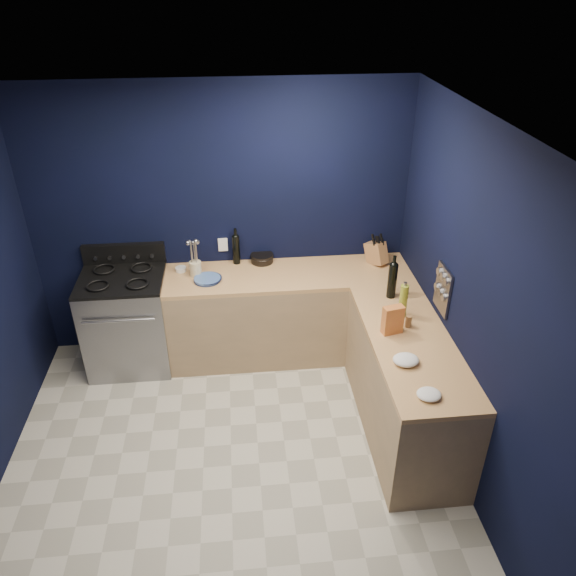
{
  "coord_description": "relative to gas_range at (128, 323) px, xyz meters",
  "views": [
    {
      "loc": [
        0.14,
        -3.06,
        3.42
      ],
      "look_at": [
        0.55,
        1.0,
        1.0
      ],
      "focal_mm": 34.54,
      "sensor_mm": 36.0,
      "label": 1
    }
  ],
  "objects": [
    {
      "name": "ceiling",
      "position": [
        0.93,
        -1.42,
        2.15
      ],
      "size": [
        3.5,
        3.5,
        0.02
      ],
      "primitive_type": "cube",
      "color": "silver",
      "rests_on": "ground"
    },
    {
      "name": "wine_bottle_right",
      "position": [
        2.37,
        -0.49,
        0.6
      ],
      "size": [
        0.1,
        0.1,
        0.32
      ],
      "primitive_type": "cylinder",
      "rotation": [
        0.0,
        0.0,
        -0.3
      ],
      "color": "black",
      "rests_on": "top_right"
    },
    {
      "name": "oven_door",
      "position": [
        0.0,
        -0.32,
        -0.01
      ],
      "size": [
        0.59,
        0.02,
        0.42
      ],
      "primitive_type": "cube",
      "color": "black",
      "rests_on": "gas_range"
    },
    {
      "name": "backguard",
      "position": [
        0.0,
        0.3,
        0.58
      ],
      "size": [
        0.76,
        0.06,
        0.2
      ],
      "primitive_type": "cube",
      "color": "black",
      "rests_on": "gas_range"
    },
    {
      "name": "knife_block",
      "position": [
        2.39,
        0.14,
        0.54
      ],
      "size": [
        0.23,
        0.27,
        0.26
      ],
      "primitive_type": "cube",
      "rotation": [
        -0.31,
        0.0,
        0.58
      ],
      "color": "#9C693A",
      "rests_on": "top_back"
    },
    {
      "name": "oil_bottle",
      "position": [
        2.38,
        -0.79,
        0.58
      ],
      "size": [
        0.08,
        0.08,
        0.29
      ],
      "primitive_type": "cylinder",
      "rotation": [
        0.0,
        0.0,
        -0.25
      ],
      "color": "olive",
      "rests_on": "top_right"
    },
    {
      "name": "cab_right",
      "position": [
        2.37,
        -1.13,
        -0.03
      ],
      "size": [
        0.63,
        1.67,
        0.86
      ],
      "primitive_type": "cube",
      "color": "tan",
      "rests_on": "floor"
    },
    {
      "name": "ramekin",
      "position": [
        0.53,
        0.16,
        0.46
      ],
      "size": [
        0.13,
        0.13,
        0.04
      ],
      "primitive_type": "cylinder",
      "rotation": [
        0.0,
        0.0,
        -0.33
      ],
      "color": "white",
      "rests_on": "top_back"
    },
    {
      "name": "spice_jar_far",
      "position": [
        2.39,
        -0.95,
        0.49
      ],
      "size": [
        0.06,
        0.06,
        0.1
      ],
      "primitive_type": "cylinder",
      "rotation": [
        0.0,
        0.0,
        0.36
      ],
      "color": "olive",
      "rests_on": "top_right"
    },
    {
      "name": "towel_end",
      "position": [
        2.29,
        -1.77,
        0.46
      ],
      "size": [
        0.21,
        0.2,
        0.05
      ],
      "primitive_type": "ellipsoid",
      "rotation": [
        0.0,
        0.0,
        0.42
      ],
      "color": "white",
      "rests_on": "top_right"
    },
    {
      "name": "gas_range",
      "position": [
        0.0,
        0.0,
        0.0
      ],
      "size": [
        0.76,
        0.66,
        0.92
      ],
      "primitive_type": "cube",
      "color": "gray",
      "rests_on": "floor"
    },
    {
      "name": "cooktop",
      "position": [
        0.0,
        0.0,
        0.48
      ],
      "size": [
        0.76,
        0.66,
        0.03
      ],
      "primitive_type": "cube",
      "color": "black",
      "rests_on": "gas_range"
    },
    {
      "name": "cab_back",
      "position": [
        1.53,
        0.02,
        -0.03
      ],
      "size": [
        2.3,
        0.63,
        0.86
      ],
      "primitive_type": "cube",
      "color": "tan",
      "rests_on": "floor"
    },
    {
      "name": "wine_bottle_back",
      "position": [
        1.05,
        0.27,
        0.58
      ],
      "size": [
        0.09,
        0.09,
        0.28
      ],
      "primitive_type": "cylinder",
      "rotation": [
        0.0,
        0.0,
        -0.38
      ],
      "color": "black",
      "rests_on": "top_back"
    },
    {
      "name": "spice_panel",
      "position": [
        2.67,
        -0.87,
        0.72
      ],
      "size": [
        0.02,
        0.28,
        0.38
      ],
      "primitive_type": "cube",
      "color": "gray",
      "rests_on": "wall_right"
    },
    {
      "name": "top_back",
      "position": [
        1.53,
        0.02,
        0.42
      ],
      "size": [
        2.3,
        0.63,
        0.04
      ],
      "primitive_type": "cube",
      "color": "#9C6B3D",
      "rests_on": "cab_back"
    },
    {
      "name": "floor",
      "position": [
        0.93,
        -1.42,
        -0.47
      ],
      "size": [
        3.5,
        3.5,
        0.02
      ],
      "primitive_type": "cube",
      "color": "beige",
      "rests_on": "ground"
    },
    {
      "name": "utensil_crock",
      "position": [
        0.67,
        0.07,
        0.51
      ],
      "size": [
        0.14,
        0.14,
        0.14
      ],
      "primitive_type": "cylinder",
      "rotation": [
        0.0,
        0.0,
        0.38
      ],
      "color": "beige",
      "rests_on": "top_back"
    },
    {
      "name": "plate_stack",
      "position": [
        0.78,
        -0.05,
        0.46
      ],
      "size": [
        0.26,
        0.26,
        0.03
      ],
      "primitive_type": "cylinder",
      "rotation": [
        0.0,
        0.0,
        -0.06
      ],
      "color": "teal",
      "rests_on": "top_back"
    },
    {
      "name": "wall_back",
      "position": [
        0.93,
        0.34,
        0.84
      ],
      "size": [
        3.5,
        0.02,
        2.6
      ],
      "primitive_type": "cube",
      "color": "black",
      "rests_on": "ground"
    },
    {
      "name": "towel_front",
      "position": [
        2.24,
        -1.41,
        0.47
      ],
      "size": [
        0.21,
        0.19,
        0.07
      ],
      "primitive_type": "ellipsoid",
      "rotation": [
        0.0,
        0.0,
        0.13
      ],
      "color": "white",
      "rests_on": "top_right"
    },
    {
      "name": "crouton_bag",
      "position": [
        2.24,
        -1.01,
        0.56
      ],
      "size": [
        0.17,
        0.11,
        0.23
      ],
      "primitive_type": "cube",
      "rotation": [
        0.0,
        0.0,
        0.21
      ],
      "color": "#B9253C",
      "rests_on": "top_right"
    },
    {
      "name": "wall_outlet",
      "position": [
        0.93,
        0.32,
        0.62
      ],
      "size": [
        0.09,
        0.02,
        0.13
      ],
      "primitive_type": "cube",
      "color": "white",
      "rests_on": "wall_back"
    },
    {
      "name": "spice_jar_near",
      "position": [
        2.28,
        -0.89,
        0.49
      ],
      "size": [
        0.05,
        0.05,
        0.1
      ],
      "primitive_type": "cylinder",
      "rotation": [
        0.0,
        0.0,
        0.19
      ],
      "color": "olive",
      "rests_on": "top_right"
    },
    {
      "name": "top_right",
      "position": [
        2.37,
        -1.13,
        0.42
      ],
      "size": [
        0.63,
        1.67,
        0.04
      ],
      "primitive_type": "cube",
      "color": "#9C6B3D",
      "rests_on": "cab_right"
    },
    {
      "name": "lemon_basket",
      "position": [
        1.3,
        0.27,
        0.48
      ],
      "size": [
        0.28,
        0.28,
        0.08
      ],
      "primitive_type": "cylinder",
      "rotation": [
        0.0,
        0.0,
        0.38
      ],
      "color": "black",
      "rests_on": "top_back"
    },
    {
      "name": "wall_right",
      "position": [
        2.69,
        -1.42,
        0.84
      ],
      "size": [
        0.02,
        3.5,
        2.6
      ],
      "primitive_type": "cube",
      "color": "black",
      "rests_on": "ground"
    }
  ]
}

